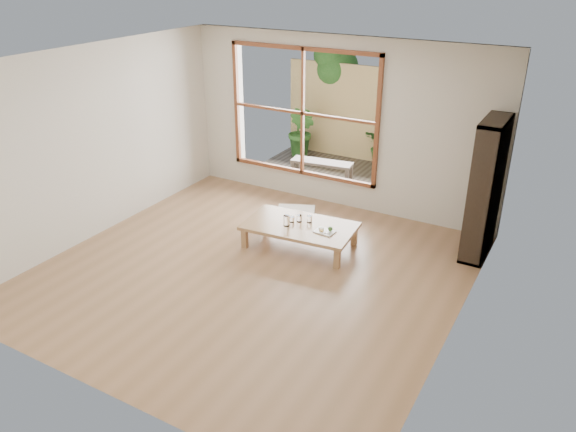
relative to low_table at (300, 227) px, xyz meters
The scene contains 15 objects.
ground 0.94m from the low_table, 102.36° to the right, with size 5.00×5.00×0.00m, color #A07550.
low_table is the anchor object (origin of this frame).
floor_cushion 0.97m from the low_table, 122.28° to the left, with size 0.57×0.57×0.08m, color beige.
bookshelf 2.45m from the low_table, 25.20° to the left, with size 0.29×0.82×1.83m, color black.
glass_tall 0.21m from the low_table, 139.43° to the right, with size 0.08×0.08×0.15m, color silver.
glass_mid 0.18m from the low_table, 58.76° to the left, with size 0.07×0.07×0.10m, color silver.
glass_short 0.13m from the low_table, 123.11° to the left, with size 0.07×0.07×0.09m, color silver.
glass_small 0.16m from the low_table, behind, with size 0.07×0.07×0.08m, color silver.
food_tray 0.41m from the low_table, ahead, with size 0.27×0.20×0.08m.
deck 2.81m from the low_table, 106.43° to the left, with size 2.80×2.00×0.05m, color #3A342A.
garden_bench 2.47m from the low_table, 109.47° to the left, with size 1.10×0.45×0.34m.
bamboo_fence 3.82m from the low_table, 102.12° to the left, with size 2.80×0.06×1.80m, color tan.
shrub_right 3.43m from the low_table, 90.79° to the left, with size 0.77×0.67×0.86m, color #2C561F.
shrub_left 3.66m from the low_table, 117.91° to the left, with size 0.56×0.45×1.02m, color #2C561F.
garden_tree 4.45m from the low_table, 110.23° to the left, with size 1.04×0.85×2.22m.
Camera 1 is at (3.40, -5.11, 3.65)m, focal length 35.00 mm.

